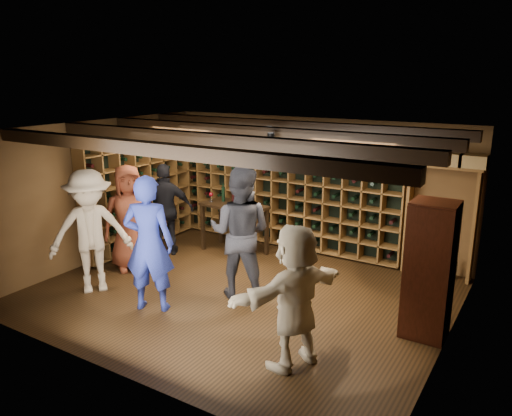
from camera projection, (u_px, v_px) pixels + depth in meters
The scene contains 13 objects.
ground at pixel (240, 293), 7.67m from camera, with size 6.00×6.00×0.00m, color black.
room_shell at pixel (240, 135), 7.09m from camera, with size 6.00×6.00×6.00m.
wine_rack_back at pixel (283, 188), 9.56m from camera, with size 4.65×0.30×2.20m.
wine_rack_left at pixel (139, 189), 9.48m from camera, with size 0.30×2.65×2.20m.
crate_shelf at pixel (445, 184), 7.96m from camera, with size 1.20×0.32×2.07m.
display_cabinet at pixel (429, 273), 6.24m from camera, with size 0.55×0.50×1.75m.
man_blue_shirt at pixel (149, 244), 6.95m from camera, with size 0.71×0.47×1.95m, color navy.
man_grey_suit at pixel (240, 233), 7.39m from camera, with size 0.96×0.75×1.98m, color black.
guest_red_floral at pixel (129, 218), 8.46m from camera, with size 0.89×0.58×1.82m, color maroon.
guest_woman_black at pixel (166, 210), 9.15m from camera, with size 1.00×0.42×1.71m, color black.
guest_khaki at pixel (90, 232), 7.56m from camera, with size 1.23×0.71×1.91m, color gray.
guest_beige at pixel (295, 297), 5.59m from camera, with size 1.58×0.50×1.70m, color tan.
tasting_table at pixel (234, 210), 9.25m from camera, with size 1.30×0.76×1.21m.
Camera 1 is at (3.91, -5.89, 3.26)m, focal length 35.00 mm.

